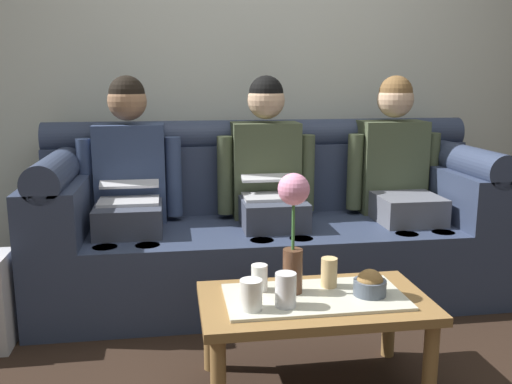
# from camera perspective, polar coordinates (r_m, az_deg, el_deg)

# --- Properties ---
(back_wall_patterned) EXTENTS (6.00, 0.12, 2.90)m
(back_wall_patterned) POSITION_cam_1_polar(r_m,az_deg,el_deg) (3.60, -0.17, 15.42)
(back_wall_patterned) COLOR silver
(back_wall_patterned) RESTS_ON ground_plane
(couch) EXTENTS (2.50, 0.88, 0.96)m
(couch) POSITION_cam_1_polar(r_m,az_deg,el_deg) (3.18, 1.26, -3.77)
(couch) COLOR #2D3851
(couch) RESTS_ON ground_plane
(person_left) EXTENTS (0.56, 0.67, 1.22)m
(person_left) POSITION_cam_1_polar(r_m,az_deg,el_deg) (3.08, -12.75, 0.97)
(person_left) COLOR #383D4C
(person_left) RESTS_ON ground_plane
(person_middle) EXTENTS (0.56, 0.67, 1.22)m
(person_middle) POSITION_cam_1_polar(r_m,az_deg,el_deg) (3.12, 1.29, 1.39)
(person_middle) COLOR #383D4C
(person_middle) RESTS_ON ground_plane
(person_right) EXTENTS (0.56, 0.67, 1.22)m
(person_right) POSITION_cam_1_polar(r_m,az_deg,el_deg) (3.33, 14.26, 1.70)
(person_right) COLOR #595B66
(person_right) RESTS_ON ground_plane
(coffee_table) EXTENTS (0.89, 0.50, 0.39)m
(coffee_table) POSITION_cam_1_polar(r_m,az_deg,el_deg) (2.23, 5.95, -11.88)
(coffee_table) COLOR olive
(coffee_table) RESTS_ON ground_plane
(flower_vase) EXTENTS (0.12, 0.12, 0.47)m
(flower_vase) POSITION_cam_1_polar(r_m,az_deg,el_deg) (2.14, 3.82, -2.85)
(flower_vase) COLOR brown
(flower_vase) RESTS_ON coffee_table
(snack_bowl) EXTENTS (0.13, 0.13, 0.10)m
(snack_bowl) POSITION_cam_1_polar(r_m,az_deg,el_deg) (2.23, 11.51, -9.22)
(snack_bowl) COLOR #4C5666
(snack_bowl) RESTS_ON coffee_table
(cup_near_left) EXTENTS (0.08, 0.08, 0.11)m
(cup_near_left) POSITION_cam_1_polar(r_m,az_deg,el_deg) (2.05, -0.51, -10.41)
(cup_near_left) COLOR white
(cup_near_left) RESTS_ON coffee_table
(cup_near_right) EXTENTS (0.06, 0.06, 0.10)m
(cup_near_right) POSITION_cam_1_polar(r_m,az_deg,el_deg) (2.23, 0.35, -8.71)
(cup_near_right) COLOR white
(cup_near_right) RESTS_ON coffee_table
(cup_far_center) EXTENTS (0.08, 0.08, 0.13)m
(cup_far_center) POSITION_cam_1_polar(r_m,az_deg,el_deg) (2.08, 3.04, -9.91)
(cup_far_center) COLOR silver
(cup_far_center) RESTS_ON coffee_table
(cup_far_left) EXTENTS (0.07, 0.07, 0.12)m
(cup_far_left) POSITION_cam_1_polar(r_m,az_deg,el_deg) (2.28, 7.44, -8.11)
(cup_far_left) COLOR #DBB77A
(cup_far_left) RESTS_ON coffee_table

